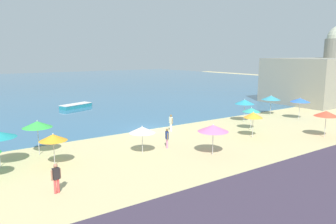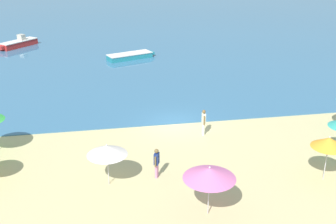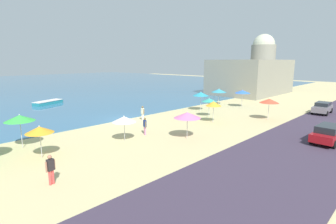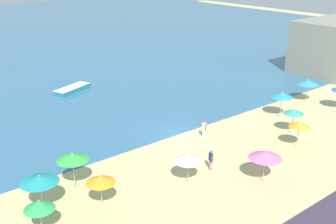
{
  "view_description": "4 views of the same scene",
  "coord_description": "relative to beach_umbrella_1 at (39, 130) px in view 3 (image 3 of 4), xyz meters",
  "views": [
    {
      "loc": [
        -16.95,
        -27.64,
        7.59
      ],
      "look_at": [
        3.96,
        2.18,
        1.09
      ],
      "focal_mm": 35.0,
      "sensor_mm": 36.0,
      "label": 1
    },
    {
      "loc": [
        -4.93,
        -25.17,
        11.33
      ],
      "look_at": [
        -0.49,
        -0.06,
        0.94
      ],
      "focal_mm": 45.0,
      "sensor_mm": 36.0,
      "label": 2
    },
    {
      "loc": [
        -17.38,
        -24.01,
        6.64
      ],
      "look_at": [
        3.95,
        -3.46,
        0.86
      ],
      "focal_mm": 28.0,
      "sensor_mm": 36.0,
      "label": 3
    },
    {
      "loc": [
        -22.17,
        -26.08,
        15.22
      ],
      "look_at": [
        1.05,
        2.57,
        1.19
      ],
      "focal_mm": 45.0,
      "sensor_mm": 36.0,
      "label": 4
    }
  ],
  "objects": [
    {
      "name": "beach_umbrella_4",
      "position": [
        19.3,
        -0.49,
        0.06
      ],
      "size": [
        1.79,
        1.79,
        2.34
      ],
      "color": "#B2B2B7",
      "rests_on": "ground_plane"
    },
    {
      "name": "beach_umbrella_6",
      "position": [
        22.66,
        -6.33,
        0.21
      ],
      "size": [
        2.14,
        2.14,
        2.53
      ],
      "color": "#B2B2B7",
      "rests_on": "ground_plane"
    },
    {
      "name": "coastal_road",
      "position": [
        11.0,
        -12.37,
        -1.98
      ],
      "size": [
        80.0,
        8.0,
        0.06
      ],
      "primitive_type": "cube",
      "color": "#3B3042",
      "rests_on": "ground_plane"
    },
    {
      "name": "ground_plane",
      "position": [
        11.0,
        5.63,
        -2.01
      ],
      "size": [
        160.0,
        160.0,
        0.0
      ],
      "primitive_type": "plane",
      "color": "#CBBA83"
    },
    {
      "name": "bather_2",
      "position": [
        8.79,
        -0.85,
        -1.1
      ],
      "size": [
        0.35,
        0.53,
        1.62
      ],
      "color": "#CD7EA8",
      "rests_on": "ground_plane"
    },
    {
      "name": "beach_umbrella_3",
      "position": [
        28.23,
        -0.0,
        0.26
      ],
      "size": [
        2.2,
        2.2,
        2.56
      ],
      "color": "#B2B2B7",
      "rests_on": "ground_plane"
    },
    {
      "name": "skiff_nearshore",
      "position": [
        9.61,
        22.79,
        -1.67
      ],
      "size": [
        5.1,
        3.09,
        0.57
      ],
      "color": "teal",
      "rests_on": "sea"
    },
    {
      "name": "beach_umbrella_10",
      "position": [
        17.15,
        -2.56,
        0.1
      ],
      "size": [
        1.73,
        1.73,
        2.43
      ],
      "color": "#B2B2B7",
      "rests_on": "ground_plane"
    },
    {
      "name": "beach_umbrella_2",
      "position": [
        21.8,
        2.65,
        0.29
      ],
      "size": [
        2.14,
        2.14,
        2.63
      ],
      "color": "#B2B2B7",
      "rests_on": "ground_plane"
    },
    {
      "name": "bather_0",
      "position": [
        12.44,
        3.71,
        -1.06
      ],
      "size": [
        0.25,
        0.57,
        1.69
      ],
      "color": "white",
      "rests_on": "ground_plane"
    },
    {
      "name": "parked_car_3",
      "position": [
        17.65,
        -13.53,
        -1.17
      ],
      "size": [
        4.51,
        1.95,
        1.47
      ],
      "color": "maroon",
      "rests_on": "coastal_road"
    },
    {
      "name": "beach_umbrella_12",
      "position": [
        6.33,
        -1.09,
        -0.11
      ],
      "size": [
        2.0,
        2.0,
        2.21
      ],
      "color": "#B2B2B7",
      "rests_on": "ground_plane"
    },
    {
      "name": "harbor_fortress",
      "position": [
        45.64,
        7.0,
        2.07
      ],
      "size": [
        17.25,
        11.13,
        12.34
      ],
      "color": "gray",
      "rests_on": "ground_plane"
    },
    {
      "name": "beach_umbrella_7",
      "position": [
        27.71,
        3.66,
        0.19
      ],
      "size": [
        2.3,
        2.3,
        2.53
      ],
      "color": "#B2B2B7",
      "rests_on": "ground_plane"
    },
    {
      "name": "beach_umbrella_9",
      "position": [
        10.57,
        -4.36,
        0.07
      ],
      "size": [
        2.32,
        2.32,
        2.4
      ],
      "color": "#B2B2B7",
      "rests_on": "ground_plane"
    },
    {
      "name": "beach_umbrella_1",
      "position": [
        0.0,
        0.0,
        0.0
      ],
      "size": [
        1.88,
        1.88,
        2.31
      ],
      "color": "#B2B2B7",
      "rests_on": "ground_plane"
    },
    {
      "name": "parked_car_1",
      "position": [
        30.78,
        -9.83,
        -1.18
      ],
      "size": [
        3.98,
        1.93,
        1.44
      ],
      "color": "slate",
      "rests_on": "coastal_road"
    },
    {
      "name": "bather_1",
      "position": [
        -1.21,
        -4.58,
        -1.06
      ],
      "size": [
        0.56,
        0.29,
        1.7
      ],
      "color": "#E94644",
      "rests_on": "ground_plane"
    },
    {
      "name": "beach_umbrella_5",
      "position": [
        -0.22,
        3.26,
        0.35
      ],
      "size": [
        2.19,
        2.19,
        2.67
      ],
      "color": "#B2B2B7",
      "rests_on": "ground_plane"
    }
  ]
}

